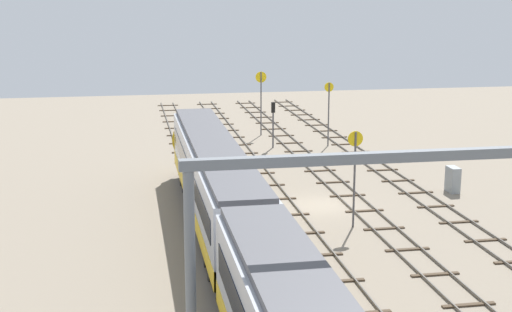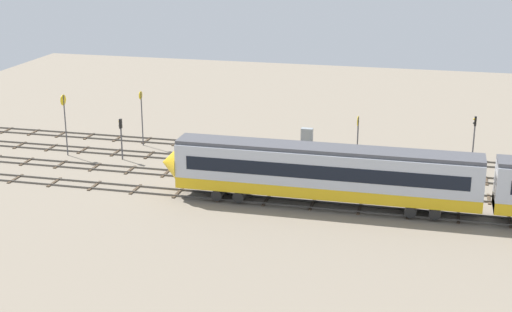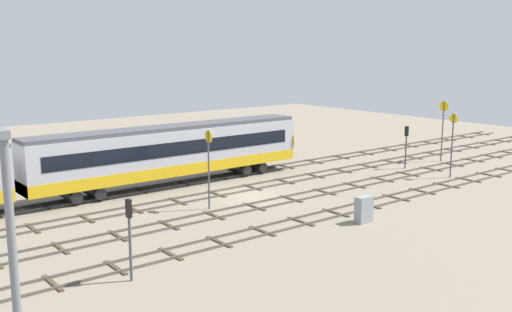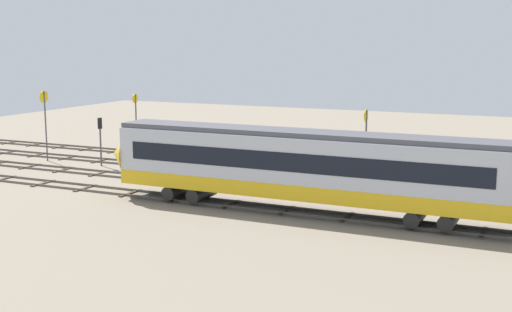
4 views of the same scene
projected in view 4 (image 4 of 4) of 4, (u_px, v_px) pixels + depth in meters
The scene contains 10 objects.
ground_plane at pixel (300, 186), 47.92m from camera, with size 106.86×106.86×0.00m, color gray.
track_near_foreground at pixel (332, 169), 54.22m from camera, with size 90.86×2.40×0.16m.
track_second_near at pixel (311, 179), 50.01m from camera, with size 90.86×2.40×0.16m.
track_middle at pixel (287, 192), 45.81m from camera, with size 90.86×2.40×0.16m.
track_with_train at pixel (258, 207), 41.60m from camera, with size 90.86×2.40×0.16m.
speed_sign_near_foreground at pixel (366, 139), 46.11m from camera, with size 0.14×0.87×5.59m.
speed_sign_mid_trackside at pixel (136, 118), 59.51m from camera, with size 0.14×0.81×5.60m.
speed_sign_far_trackside at pixel (45, 115), 57.48m from camera, with size 0.14×1.03×6.01m.
signal_light_trackside_departure at pixel (100, 134), 55.33m from camera, with size 0.31×0.32×3.98m.
relay_cabinet at pixel (324, 153), 56.99m from camera, with size 1.20×0.63×1.72m.
Camera 4 is at (-16.95, 43.83, 10.12)m, focal length 47.51 mm.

